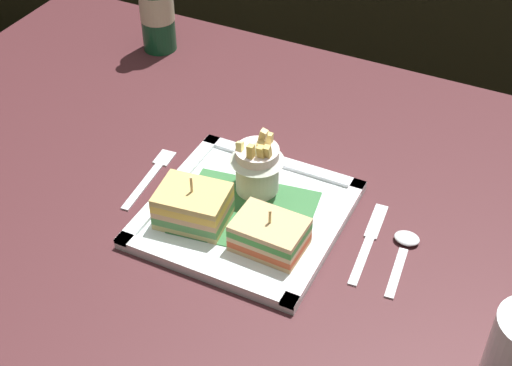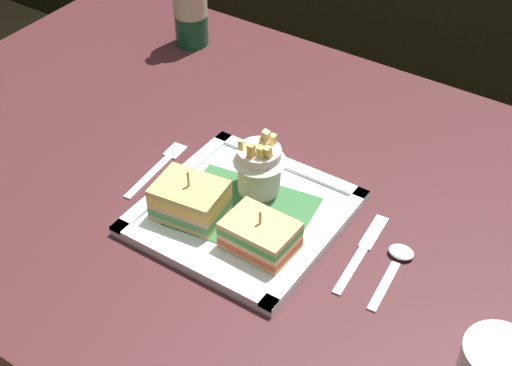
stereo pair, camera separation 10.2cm
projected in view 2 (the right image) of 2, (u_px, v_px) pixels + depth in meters
The scene contains 8 objects.
dining_table at pixel (267, 258), 1.16m from camera, with size 1.34×0.83×0.73m.
square_plate at pixel (243, 213), 1.02m from camera, with size 0.26×0.26×0.02m.
sandwich_half_left at pixel (190, 200), 1.00m from camera, with size 0.10×0.08×0.08m.
sandwich_half_right at pixel (260, 235), 0.95m from camera, with size 0.09×0.07×0.06m.
fries_cup at pixel (259, 162), 1.02m from camera, with size 0.08×0.08×0.11m.
fork at pixel (159, 167), 1.11m from camera, with size 0.03×0.14×0.00m.
knife at pixel (363, 250), 0.97m from camera, with size 0.03×0.16×0.00m.
spoon at pixel (397, 260), 0.95m from camera, with size 0.04×0.12×0.01m.
Camera 2 is at (0.43, -0.68, 1.43)m, focal length 51.22 mm.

